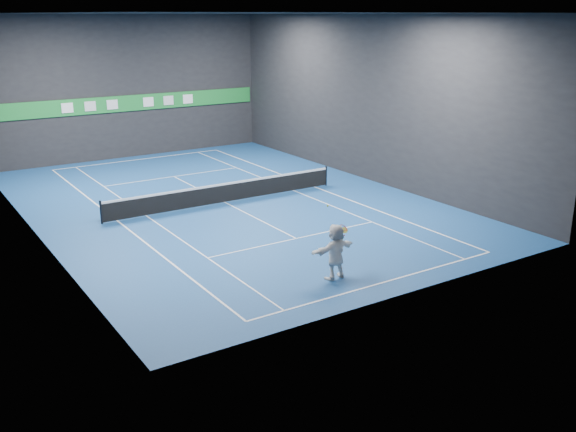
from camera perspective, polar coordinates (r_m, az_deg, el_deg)
ground at (r=32.07m, az=-5.60°, el=1.20°), size 26.00×26.00×0.00m
ceiling at (r=30.80m, az=-6.12°, el=17.49°), size 26.00×26.00×0.00m
wall_back at (r=43.02m, az=-13.97°, el=11.04°), size 18.00×0.10×9.00m
wall_front at (r=20.60m, az=11.04°, el=4.69°), size 18.00×0.10×9.00m
wall_left at (r=28.23m, az=-22.42°, el=7.11°), size 0.10×26.00×9.00m
wall_right at (r=36.08m, az=7.16°, el=10.27°), size 0.10×26.00×9.00m
baseline_near at (r=22.76m, az=8.46°, el=-5.86°), size 10.98×0.08×0.01m
baseline_far at (r=42.69m, az=-13.03°, el=4.93°), size 10.98×0.08×0.01m
sideline_doubles_left at (r=30.08m, az=-14.91°, el=-0.42°), size 0.08×23.78×0.01m
sideline_doubles_right at (r=34.82m, az=2.44°, el=2.58°), size 0.08×23.78×0.01m
sideline_singles_left at (r=30.50m, az=-12.46°, el=0.00°), size 0.06×23.78×0.01m
sideline_singles_right at (r=34.07m, az=0.54°, el=2.26°), size 0.06×23.78×0.01m
service_line_near at (r=26.81m, az=0.74°, el=-2.01°), size 8.23×0.06×0.01m
service_line_far at (r=37.69m, az=-10.11°, el=3.48°), size 8.23×0.06×0.01m
center_service_line at (r=32.07m, az=-5.60°, el=1.20°), size 0.06×12.80×0.01m
player at (r=22.57m, az=4.25°, el=-3.16°), size 1.92×0.77×2.01m
tennis_ball at (r=22.10m, az=3.55°, el=0.91°), size 0.07×0.07×0.07m
tennis_net at (r=31.93m, az=-5.63°, el=2.13°), size 12.50×0.10×1.07m
sponsor_banner at (r=43.07m, az=-13.84°, el=9.72°), size 17.64×0.11×1.00m
tennis_racket at (r=22.57m, az=4.93°, el=-1.24°), size 0.42×0.37×0.69m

